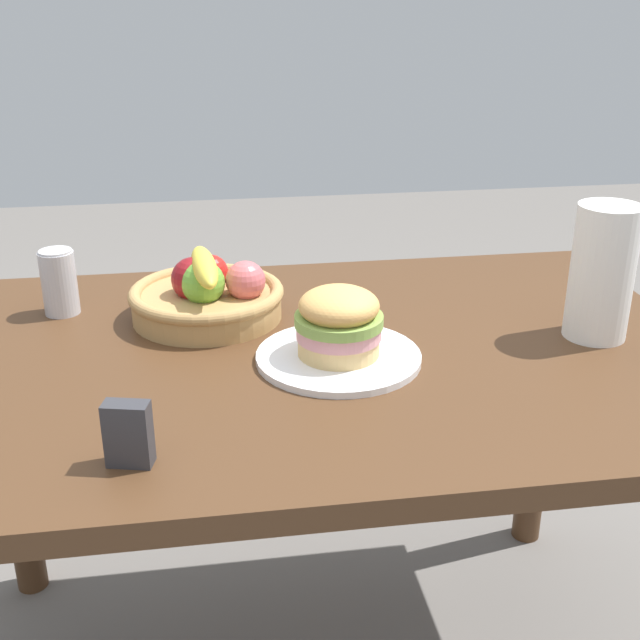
% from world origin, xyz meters
% --- Properties ---
extents(dining_table, '(1.40, 0.90, 0.75)m').
position_xyz_m(dining_table, '(0.00, 0.00, 0.65)').
color(dining_table, '#4C301C').
rests_on(dining_table, ground_plane).
extents(plate, '(0.28, 0.28, 0.01)m').
position_xyz_m(plate, '(0.04, -0.05, 0.76)').
color(plate, white).
rests_on(plate, dining_table).
extents(sandwich, '(0.15, 0.15, 0.12)m').
position_xyz_m(sandwich, '(0.04, -0.05, 0.82)').
color(sandwich, '#E5BC75').
rests_on(sandwich, plate).
extents(soda_can, '(0.07, 0.07, 0.13)m').
position_xyz_m(soda_can, '(-0.44, 0.24, 0.81)').
color(soda_can, silver).
rests_on(soda_can, dining_table).
extents(fruit_basket, '(0.29, 0.29, 0.14)m').
position_xyz_m(fruit_basket, '(-0.17, 0.17, 0.80)').
color(fruit_basket, tan).
rests_on(fruit_basket, dining_table).
extents(paper_towel_roll, '(0.11, 0.11, 0.24)m').
position_xyz_m(paper_towel_roll, '(0.51, -0.02, 0.87)').
color(paper_towel_roll, white).
rests_on(paper_towel_roll, dining_table).
extents(napkin_holder, '(0.07, 0.04, 0.09)m').
position_xyz_m(napkin_holder, '(-0.28, -0.32, 0.80)').
color(napkin_holder, '#333338').
rests_on(napkin_holder, dining_table).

